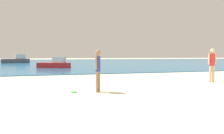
% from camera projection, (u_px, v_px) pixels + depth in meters
% --- Properties ---
extents(water, '(160.00, 60.00, 0.06)m').
position_uv_depth(water, '(74.00, 62.00, 43.20)').
color(water, '#1E6B9E').
rests_on(water, ground).
extents(person_standing, '(0.25, 0.32, 1.62)m').
position_uv_depth(person_standing, '(98.00, 68.00, 7.26)').
color(person_standing, '#936B4C').
rests_on(person_standing, ground).
extents(frisbee, '(0.24, 0.24, 0.03)m').
position_uv_depth(frisbee, '(74.00, 92.00, 7.21)').
color(frisbee, green).
rests_on(frisbee, ground).
extents(person_distant, '(0.39, 0.24, 1.78)m').
position_uv_depth(person_distant, '(212.00, 63.00, 10.04)').
color(person_distant, '#DDAD84').
rests_on(person_distant, ground).
extents(boat_near, '(3.69, 2.42, 1.20)m').
position_uv_depth(boat_near, '(55.00, 64.00, 21.03)').
color(boat_near, red).
rests_on(boat_near, water).
extents(boat_far, '(4.96, 2.81, 1.61)m').
position_uv_depth(boat_far, '(17.00, 60.00, 35.58)').
color(boat_far, '#4C4C51').
rests_on(boat_far, water).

